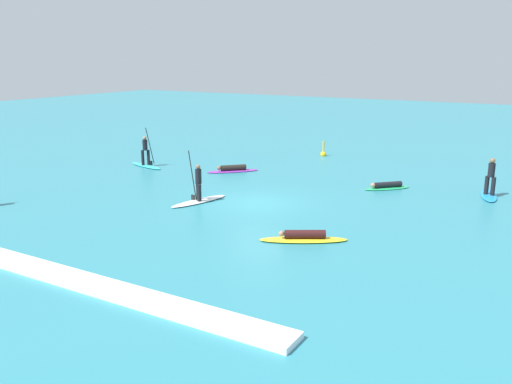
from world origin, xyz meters
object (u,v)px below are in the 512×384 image
at_px(surfer_on_teal_board, 146,160).
at_px(surfer_on_yellow_board, 304,237).
at_px(surfer_on_blue_board, 490,187).
at_px(surfer_on_green_board, 387,186).
at_px(surfer_on_white_board, 199,194).
at_px(surfer_on_purple_board, 232,169).
at_px(marker_buoy, 323,153).

bearing_deg(surfer_on_teal_board, surfer_on_yellow_board, -12.59).
xyz_separation_m(surfer_on_blue_board, surfer_on_green_board, (-4.61, -0.93, -0.34)).
height_order(surfer_on_yellow_board, surfer_on_white_board, surfer_on_white_board).
distance_m(surfer_on_yellow_board, surfer_on_purple_board, 12.27).
bearing_deg(marker_buoy, surfer_on_purple_board, -109.03).
bearing_deg(surfer_on_purple_board, marker_buoy, -154.48).
relative_size(surfer_on_yellow_board, surfer_on_white_board, 0.99).
height_order(surfer_on_blue_board, marker_buoy, surfer_on_blue_board).
bearing_deg(marker_buoy, surfer_on_green_board, -46.82).
bearing_deg(surfer_on_purple_board, surfer_on_green_board, 137.40).
distance_m(surfer_on_yellow_board, marker_buoy, 17.08).
bearing_deg(surfer_on_yellow_board, surfer_on_white_board, -51.16).
distance_m(surfer_on_white_board, marker_buoy, 13.55).
relative_size(surfer_on_white_board, marker_buoy, 2.88).
distance_m(surfer_on_green_board, surfer_on_teal_board, 14.20).
relative_size(surfer_on_green_board, surfer_on_white_board, 0.71).
relative_size(surfer_on_yellow_board, surfer_on_green_board, 1.40).
bearing_deg(surfer_on_teal_board, surfer_on_blue_board, 23.65).
distance_m(surfer_on_green_board, surfer_on_white_board, 9.44).
height_order(surfer_on_purple_board, surfer_on_white_board, surfer_on_white_board).
bearing_deg(surfer_on_purple_board, surfer_on_blue_board, 140.35).
height_order(surfer_on_yellow_board, surfer_on_green_board, surfer_on_yellow_board).
bearing_deg(surfer_on_green_board, surfer_on_white_board, 0.07).
bearing_deg(surfer_on_white_board, surfer_on_yellow_board, 84.61).
bearing_deg(surfer_on_white_board, surfer_on_green_board, 150.94).
height_order(surfer_on_blue_board, surfer_on_white_board, surfer_on_white_board).
relative_size(surfer_on_yellow_board, surfer_on_teal_board, 1.06).
bearing_deg(surfer_on_blue_board, surfer_on_yellow_board, -37.60).
xyz_separation_m(surfer_on_yellow_board, marker_buoy, (-6.15, 15.93, 0.05)).
distance_m(surfer_on_blue_board, surfer_on_green_board, 4.72).
distance_m(surfer_on_green_board, marker_buoy, 9.29).
distance_m(surfer_on_blue_board, marker_buoy, 12.44).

